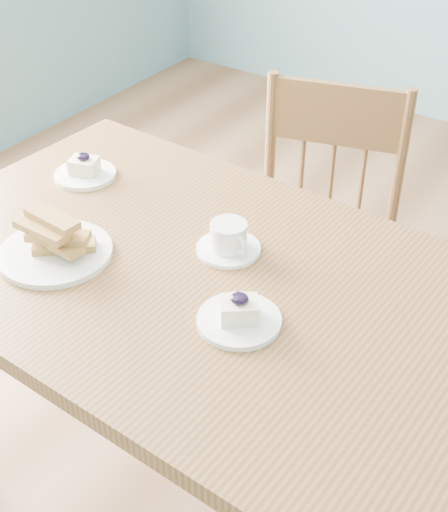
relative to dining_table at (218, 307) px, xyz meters
The scene contains 6 objects.
dining_table is the anchor object (origin of this frame).
dining_chair 0.69m from the dining_table, 96.74° to the left, with size 0.53×0.52×0.95m.
cheesecake_plate_near 0.18m from the dining_table, 39.05° to the right, with size 0.17×0.17×0.07m.
cheesecake_plate_far 0.56m from the dining_table, 162.68° to the left, with size 0.16×0.16×0.07m.
coffee_cup 0.15m from the dining_table, 110.28° to the left, with size 0.14×0.14×0.07m.
biscotti_plate 0.38m from the dining_table, 159.16° to the right, with size 0.25×0.25×0.10m.
Camera 1 is at (0.30, -1.23, 1.72)m, focal length 50.00 mm.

